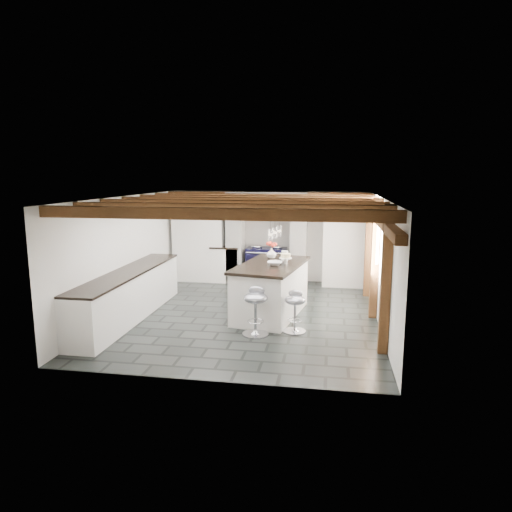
% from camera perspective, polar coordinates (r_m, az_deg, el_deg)
% --- Properties ---
extents(ground, '(6.00, 6.00, 0.00)m').
position_cam_1_polar(ground, '(9.10, -1.04, -7.26)').
color(ground, black).
rests_on(ground, ground).
extents(room_shell, '(6.00, 6.03, 6.00)m').
position_cam_1_polar(room_shell, '(10.33, -2.97, 0.92)').
color(room_shell, silver).
rests_on(room_shell, ground).
extents(range_cooker, '(1.00, 0.63, 0.99)m').
position_cam_1_polar(range_cooker, '(11.55, 1.35, -1.09)').
color(range_cooker, black).
rests_on(range_cooker, ground).
extents(kitchen_island, '(1.43, 2.23, 1.37)m').
position_cam_1_polar(kitchen_island, '(8.93, 1.88, -4.11)').
color(kitchen_island, white).
rests_on(kitchen_island, ground).
extents(bar_stool_near, '(0.43, 0.43, 0.74)m').
position_cam_1_polar(bar_stool_near, '(8.00, 4.90, -6.32)').
color(bar_stool_near, silver).
rests_on(bar_stool_near, ground).
extents(bar_stool_far, '(0.46, 0.46, 0.85)m').
position_cam_1_polar(bar_stool_far, '(7.81, -0.04, -6.20)').
color(bar_stool_far, silver).
rests_on(bar_stool_far, ground).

